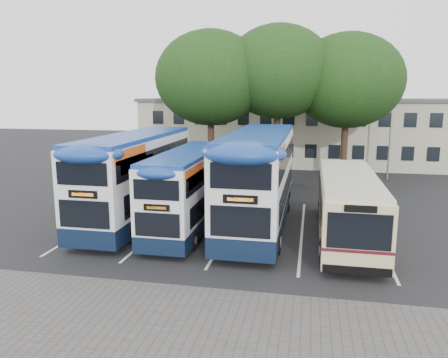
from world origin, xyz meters
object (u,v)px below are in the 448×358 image
Objects in this scene: tree_right at (348,81)px; bus_dd_left at (137,173)px; bus_dd_mid at (190,186)px; lamp_post at (392,114)px; tree_left at (211,78)px; bus_single at (348,202)px; tree_mid at (278,72)px; bus_dd_right at (259,175)px.

tree_right reaches higher than bus_dd_left.
tree_right is at bearing 58.84° from bus_dd_mid.
tree_left reaches higher than lamp_post.
tree_mid is at bearing 108.86° from bus_single.
bus_dd_mid is 7.59m from bus_single.
tree_mid is at bearing 61.92° from bus_dd_left.
tree_left is 10.07m from tree_right.
tree_left is 1.02× the size of tree_right.
bus_dd_left is 1.09× the size of bus_single.
bus_single is at bearing -13.03° from bus_dd_right.
tree_right is 16.85m from bus_dd_mid.
bus_dd_right is (-8.46, -14.40, -2.44)m from lamp_post.
tree_left is 4.98m from tree_mid.
tree_right reaches higher than bus_dd_right.
tree_mid reaches higher than lamp_post.
lamp_post is 0.81× the size of tree_left.
tree_mid is at bearing 11.88° from tree_left.
lamp_post is at bearing 44.39° from bus_dd_left.
bus_dd_left is at bearing -131.42° from tree_right.
tree_left reaches higher than bus_single.
bus_single is (-4.21, -15.38, -3.39)m from lamp_post.
tree_left is at bearing 82.25° from bus_dd_left.
bus_dd_right is (-4.92, -12.69, -4.93)m from tree_right.
tree_right is at bearing 68.79° from bus_dd_right.
bus_dd_left is 10.73m from bus_single.
bus_single is (4.25, -0.98, -0.94)m from bus_dd_right.
bus_single is (10.67, -0.82, -0.83)m from bus_dd_left.
bus_dd_mid is 0.81× the size of bus_dd_right.
tree_left is 12.83m from bus_dd_right.
tree_right is (5.01, 0.99, -0.63)m from tree_mid.
tree_left is 1.02× the size of bus_dd_left.
bus_dd_mid is at bearing -121.16° from tree_right.
bus_dd_mid is at bearing -163.97° from bus_dd_right.
bus_dd_right is at bearing 16.03° from bus_dd_mid.
bus_dd_right is at bearing -120.44° from lamp_post.
bus_dd_mid is (1.61, -11.64, -5.61)m from tree_left.
bus_dd_right is (6.42, 0.17, 0.12)m from bus_dd_left.
bus_single is (-0.67, -13.68, -5.87)m from tree_right.
lamp_post is 19.58m from bus_dd_mid.
bus_single is at bearing -4.39° from bus_dd_left.
bus_dd_right is 4.47m from bus_single.
bus_dd_right is (3.33, 0.96, 0.50)m from bus_dd_mid.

